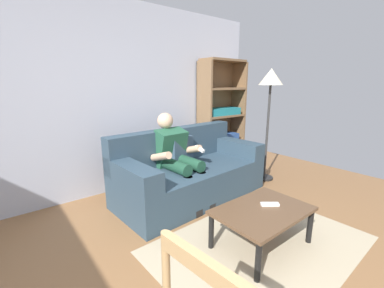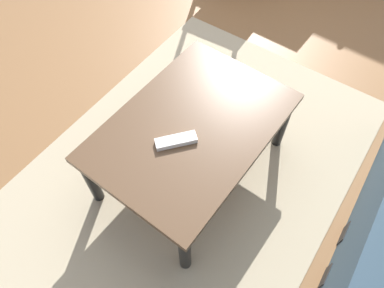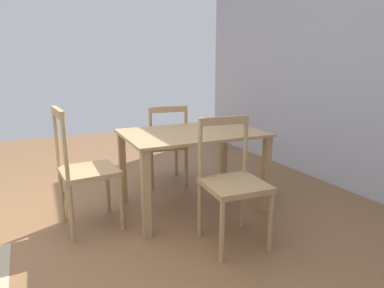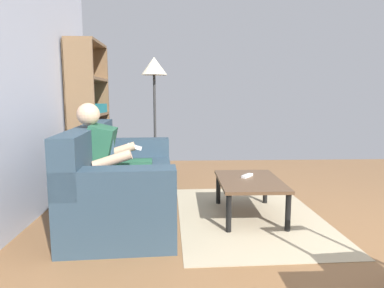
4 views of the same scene
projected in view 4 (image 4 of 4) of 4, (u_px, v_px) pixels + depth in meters
name	position (u px, v px, depth m)	size (l,w,h in m)	color
ground_plane	(367.00, 273.00, 2.31)	(8.15, 8.15, 0.00)	brown
couch	(120.00, 182.00, 3.44)	(2.07, 1.04, 0.90)	#2D4251
person_lounging	(115.00, 160.00, 3.22)	(0.61, 0.89, 1.13)	#23563D
coffee_table	(250.00, 184.00, 3.35)	(0.88, 0.61, 0.37)	brown
tv_remote	(247.00, 176.00, 3.46)	(0.05, 0.17, 0.02)	white
bookshelf	(88.00, 125.00, 4.54)	(0.87, 0.36, 1.90)	brown
area_rug	(249.00, 215.00, 3.40)	(2.00, 1.40, 0.01)	tan
floor_lamp	(154.00, 77.00, 4.62)	(0.36, 0.36, 1.72)	black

